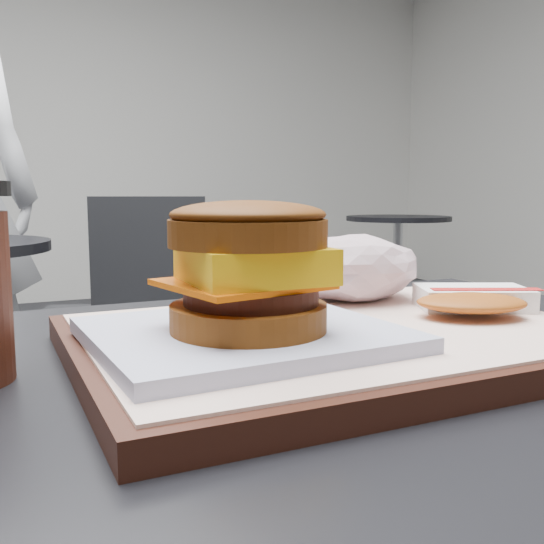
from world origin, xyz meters
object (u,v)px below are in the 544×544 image
(breakfast_sandwich, at_px, (247,284))
(hash_brown, at_px, (472,300))
(neighbor_chair, at_px, (115,304))
(crumpled_wrapper, at_px, (349,267))
(serving_tray, at_px, (339,339))

(breakfast_sandwich, relative_size, hash_brown, 1.47)
(hash_brown, relative_size, neighbor_chair, 0.15)
(breakfast_sandwich, bearing_deg, hash_brown, 5.26)
(breakfast_sandwich, bearing_deg, crumpled_wrapper, 37.54)
(breakfast_sandwich, height_order, crumpled_wrapper, breakfast_sandwich)
(serving_tray, distance_m, crumpled_wrapper, 0.12)
(breakfast_sandwich, distance_m, neighbor_chair, 1.78)
(neighbor_chair, bearing_deg, crumpled_wrapper, -93.16)
(crumpled_wrapper, xyz_separation_m, neighbor_chair, (0.09, 1.62, -0.31))
(crumpled_wrapper, distance_m, neighbor_chair, 1.65)
(serving_tray, bearing_deg, crumpled_wrapper, 54.37)
(hash_brown, bearing_deg, serving_tray, 178.48)
(serving_tray, distance_m, breakfast_sandwich, 0.10)
(hash_brown, xyz_separation_m, crumpled_wrapper, (-0.06, 0.10, 0.02))
(breakfast_sandwich, distance_m, hash_brown, 0.21)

